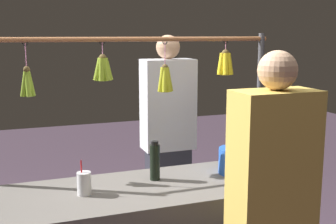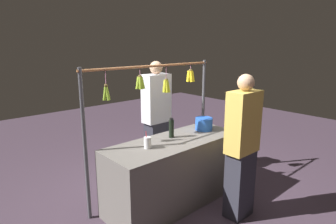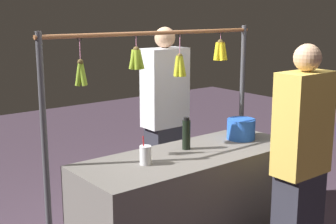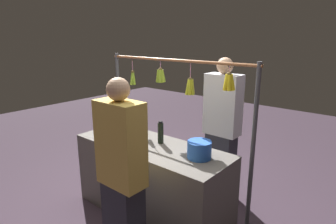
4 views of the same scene
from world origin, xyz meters
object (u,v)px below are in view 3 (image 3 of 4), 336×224
(vendor_person, at_px, (165,122))
(customer_person, at_px, (301,169))
(drink_cup, at_px, (146,155))
(blue_bucket, at_px, (241,129))
(water_bottle, at_px, (186,134))

(vendor_person, xyz_separation_m, customer_person, (0.04, 1.55, -0.03))
(customer_person, bearing_deg, drink_cup, -42.82)
(blue_bucket, height_order, drink_cup, drink_cup)
(blue_bucket, bearing_deg, water_bottle, -6.26)
(water_bottle, xyz_separation_m, drink_cup, (0.47, 0.11, -0.05))
(customer_person, bearing_deg, water_bottle, -69.33)
(water_bottle, xyz_separation_m, blue_bucket, (-0.55, 0.06, -0.03))
(water_bottle, height_order, blue_bucket, water_bottle)
(blue_bucket, xyz_separation_m, customer_person, (0.24, 0.77, -0.09))
(water_bottle, distance_m, drink_cup, 0.48)
(blue_bucket, distance_m, vendor_person, 0.81)
(drink_cup, xyz_separation_m, customer_person, (-0.78, 0.73, -0.07))
(water_bottle, bearing_deg, drink_cup, 13.18)
(drink_cup, distance_m, vendor_person, 1.17)
(blue_bucket, xyz_separation_m, vendor_person, (0.20, -0.78, -0.06))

